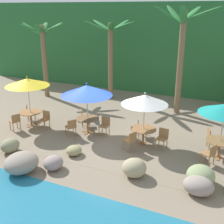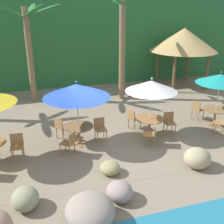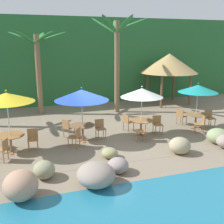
# 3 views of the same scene
# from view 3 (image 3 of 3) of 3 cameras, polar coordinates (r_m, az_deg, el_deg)

# --- Properties ---
(ground_plane) EXTENTS (120.00, 120.00, 0.00)m
(ground_plane) POSITION_cam_3_polar(r_m,az_deg,el_deg) (12.65, -1.49, -5.75)
(ground_plane) COLOR gray
(terrace_deck) EXTENTS (18.00, 5.20, 0.01)m
(terrace_deck) POSITION_cam_3_polar(r_m,az_deg,el_deg) (12.65, -1.49, -5.73)
(terrace_deck) COLOR gray
(terrace_deck) RESTS_ON ground
(foliage_backdrop) EXTENTS (28.00, 2.40, 6.00)m
(foliage_backdrop) POSITION_cam_3_polar(r_m,az_deg,el_deg) (20.71, -9.01, 10.39)
(foliage_backdrop) COLOR #286633
(foliage_backdrop) RESTS_ON ground
(rock_seawall) EXTENTS (15.26, 2.99, 0.92)m
(rock_seawall) POSITION_cam_3_polar(r_m,az_deg,el_deg) (9.80, -0.04, -9.52)
(rock_seawall) COLOR tan
(rock_seawall) RESTS_ON ground
(umbrella_yellow) EXTENTS (2.12, 2.12, 2.56)m
(umbrella_yellow) POSITION_cam_3_polar(r_m,az_deg,el_deg) (11.36, -20.88, 2.82)
(umbrella_yellow) COLOR silver
(umbrella_yellow) RESTS_ON ground
(dining_table_yellow) EXTENTS (1.10, 1.10, 0.74)m
(dining_table_yellow) POSITION_cam_3_polar(r_m,az_deg,el_deg) (11.77, -20.18, -5.03)
(dining_table_yellow) COLOR olive
(dining_table_yellow) RESTS_ON ground
(chair_yellow_seaward) EXTENTS (0.45, 0.45, 0.87)m
(chair_yellow_seaward) POSITION_cam_3_polar(r_m,az_deg,el_deg) (11.83, -15.99, -5.12)
(chair_yellow_seaward) COLOR #9E7042
(chair_yellow_seaward) RESTS_ON ground
(chair_yellow_left) EXTENTS (0.56, 0.56, 0.87)m
(chair_yellow_left) POSITION_cam_3_polar(r_m,az_deg,el_deg) (11.05, -21.56, -6.96)
(chair_yellow_left) COLOR #9E7042
(chair_yellow_left) RESTS_ON ground
(umbrella_blue) EXTENTS (2.37, 2.37, 2.44)m
(umbrella_blue) POSITION_cam_3_polar(r_m,az_deg,el_deg) (12.05, -6.25, 3.51)
(umbrella_blue) COLOR silver
(umbrella_blue) RESTS_ON ground
(dining_table_blue) EXTENTS (1.10, 1.10, 0.74)m
(dining_table_blue) POSITION_cam_3_polar(r_m,az_deg,el_deg) (12.41, -6.07, -3.22)
(dining_table_blue) COLOR olive
(dining_table_blue) RESTS_ON ground
(chair_blue_seaward) EXTENTS (0.44, 0.44, 0.87)m
(chair_blue_seaward) POSITION_cam_3_polar(r_m,az_deg,el_deg) (12.75, -2.47, -3.15)
(chair_blue_seaward) COLOR #9E7042
(chair_blue_seaward) RESTS_ON ground
(chair_blue_inland) EXTENTS (0.59, 0.59, 0.87)m
(chair_blue_inland) POSITION_cam_3_polar(r_m,az_deg,el_deg) (12.94, -9.14, -3.07)
(chair_blue_inland) COLOR #9E7042
(chair_blue_inland) RESTS_ON ground
(chair_blue_left) EXTENTS (0.60, 0.59, 0.87)m
(chair_blue_left) POSITION_cam_3_polar(r_m,az_deg,el_deg) (11.68, -7.47, -4.91)
(chair_blue_left) COLOR #9E7042
(chair_blue_left) RESTS_ON ground
(umbrella_white) EXTENTS (1.96, 1.96, 2.37)m
(umbrella_white) POSITION_cam_3_polar(r_m,az_deg,el_deg) (12.85, 6.17, 3.97)
(umbrella_white) COLOR silver
(umbrella_white) RESTS_ON ground
(dining_table_white) EXTENTS (1.10, 1.10, 0.74)m
(dining_table_white) POSITION_cam_3_polar(r_m,az_deg,el_deg) (13.18, 6.00, -2.18)
(dining_table_white) COLOR olive
(dining_table_white) RESTS_ON ground
(chair_white_seaward) EXTENTS (0.47, 0.48, 0.87)m
(chair_white_seaward) POSITION_cam_3_polar(r_m,az_deg,el_deg) (13.55, 9.32, -2.28)
(chair_white_seaward) COLOR #9E7042
(chair_white_seaward) RESTS_ON ground
(chair_white_inland) EXTENTS (0.55, 0.55, 0.87)m
(chair_white_inland) POSITION_cam_3_polar(r_m,az_deg,el_deg) (13.72, 3.16, -1.91)
(chair_white_inland) COLOR #9E7042
(chair_white_inland) RESTS_ON ground
(chair_white_left) EXTENTS (0.56, 0.56, 0.87)m
(chair_white_left) POSITION_cam_3_polar(r_m,az_deg,el_deg) (12.39, 6.38, -3.75)
(chair_white_left) COLOR #9E7042
(chair_white_left) RESTS_ON ground
(umbrella_teal) EXTENTS (1.97, 1.97, 2.36)m
(umbrella_teal) POSITION_cam_3_polar(r_m,az_deg,el_deg) (14.50, 17.29, 4.61)
(umbrella_teal) COLOR silver
(umbrella_teal) RESTS_ON ground
(dining_table_teal) EXTENTS (1.10, 1.10, 0.74)m
(dining_table_teal) POSITION_cam_3_polar(r_m,az_deg,el_deg) (14.80, 16.88, -0.90)
(dining_table_teal) COLOR olive
(dining_table_teal) RESTS_ON ground
(chair_teal_seaward) EXTENTS (0.45, 0.46, 0.87)m
(chair_teal_seaward) POSITION_cam_3_polar(r_m,az_deg,el_deg) (15.35, 19.40, -0.96)
(chair_teal_seaward) COLOR #9E7042
(chair_teal_seaward) RESTS_ON ground
(chair_teal_inland) EXTENTS (0.56, 0.55, 0.87)m
(chair_teal_inland) POSITION_cam_3_polar(r_m,az_deg,el_deg) (15.20, 13.98, -0.71)
(chair_teal_inland) COLOR #9E7042
(chair_teal_inland) RESTS_ON ground
(chair_teal_left) EXTENTS (0.56, 0.56, 0.87)m
(chair_teal_left) POSITION_cam_3_polar(r_m,az_deg,el_deg) (14.04, 17.86, -2.21)
(chair_teal_left) COLOR #9E7042
(chair_teal_left) RESTS_ON ground
(palm_tree_second) EXTENTS (3.39, 3.31, 4.97)m
(palm_tree_second) POSITION_cam_3_polar(r_m,az_deg,el_deg) (17.22, -14.98, 10.52)
(palm_tree_second) COLOR brown
(palm_tree_second) RESTS_ON ground
(palm_tree_third) EXTENTS (3.30, 3.66, 5.81)m
(palm_tree_third) POSITION_cam_3_polar(r_m,az_deg,el_deg) (17.13, 1.06, 12.62)
(palm_tree_third) COLOR brown
(palm_tree_third) RESTS_ON ground
(palapa_hut) EXTENTS (4.03, 4.03, 3.55)m
(palapa_hut) POSITION_cam_3_polar(r_m,az_deg,el_deg) (20.13, 11.68, 9.76)
(palapa_hut) COLOR brown
(palapa_hut) RESTS_ON ground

